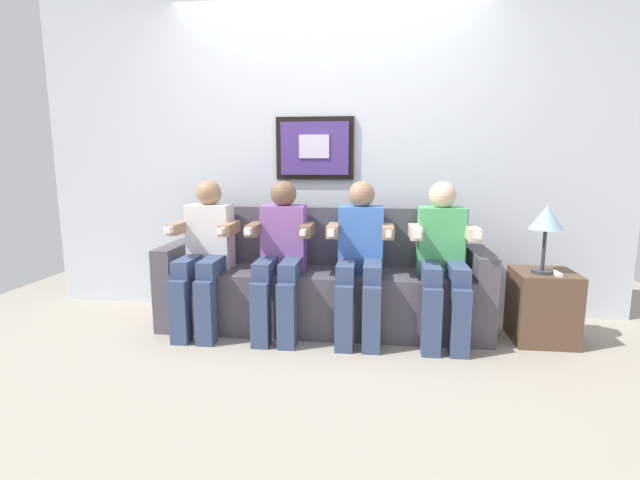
# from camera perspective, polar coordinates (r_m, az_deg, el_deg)

# --- Properties ---
(ground_plane) EXTENTS (6.26, 6.26, 0.00)m
(ground_plane) POSITION_cam_1_polar(r_m,az_deg,el_deg) (3.34, -0.31, -12.38)
(ground_plane) COLOR #9E9384
(back_wall_assembly) EXTENTS (4.82, 0.10, 2.60)m
(back_wall_assembly) POSITION_cam_1_polar(r_m,az_deg,el_deg) (3.85, 1.07, 10.42)
(back_wall_assembly) COLOR silver
(back_wall_assembly) RESTS_ON ground_plane
(couch) EXTENTS (2.42, 0.58, 0.90)m
(couch) POSITION_cam_1_polar(r_m,az_deg,el_deg) (3.54, 0.34, -5.71)
(couch) COLOR #514C56
(couch) RESTS_ON ground_plane
(person_leftmost) EXTENTS (0.46, 0.56, 1.11)m
(person_leftmost) POSITION_cam_1_polar(r_m,az_deg,el_deg) (3.51, -13.90, -1.21)
(person_leftmost) COLOR white
(person_leftmost) RESTS_ON ground_plane
(person_left_center) EXTENTS (0.46, 0.56, 1.11)m
(person_left_center) POSITION_cam_1_polar(r_m,az_deg,el_deg) (3.36, -4.80, -1.46)
(person_left_center) COLOR #8C59A5
(person_left_center) RESTS_ON ground_plane
(person_right_center) EXTENTS (0.46, 0.56, 1.11)m
(person_right_center) POSITION_cam_1_polar(r_m,az_deg,el_deg) (3.29, 4.93, -1.69)
(person_right_center) COLOR #3F72CC
(person_right_center) RESTS_ON ground_plane
(person_rightmost) EXTENTS (0.46, 0.56, 1.11)m
(person_rightmost) POSITION_cam_1_polar(r_m,az_deg,el_deg) (3.32, 14.76, -1.87)
(person_rightmost) COLOR #4CB266
(person_rightmost) RESTS_ON ground_plane
(side_table_right) EXTENTS (0.40, 0.40, 0.50)m
(side_table_right) POSITION_cam_1_polar(r_m,az_deg,el_deg) (3.63, 25.59, -7.33)
(side_table_right) COLOR brown
(side_table_right) RESTS_ON ground_plane
(table_lamp) EXTENTS (0.22, 0.22, 0.46)m
(table_lamp) POSITION_cam_1_polar(r_m,az_deg,el_deg) (3.45, 25.99, 2.14)
(table_lamp) COLOR #333338
(table_lamp) RESTS_ON side_table_right
(spare_remote_on_table) EXTENTS (0.04, 0.13, 0.02)m
(spare_remote_on_table) POSITION_cam_1_polar(r_m,az_deg,el_deg) (3.49, 27.00, -3.67)
(spare_remote_on_table) COLOR white
(spare_remote_on_table) RESTS_ON side_table_right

